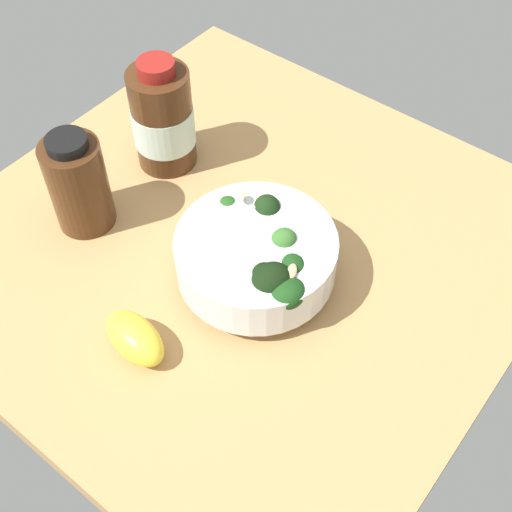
{
  "coord_description": "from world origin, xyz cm",
  "views": [
    {
      "loc": [
        -39.09,
        -32.71,
        60.5
      ],
      "look_at": [
        -3.36,
        -4.53,
        4.0
      ],
      "focal_mm": 47.78,
      "sensor_mm": 36.0,
      "label": 1
    }
  ],
  "objects_px": {
    "bottle_short": "(78,183)",
    "lemon_wedge": "(135,338)",
    "bottle_tall": "(163,119)",
    "bowl_of_broccoli": "(258,256)"
  },
  "relations": [
    {
      "from": "bottle_tall",
      "to": "bottle_short",
      "type": "distance_m",
      "value": 0.14
    },
    {
      "from": "bottle_tall",
      "to": "bottle_short",
      "type": "bearing_deg",
      "value": 178.19
    },
    {
      "from": "lemon_wedge",
      "to": "bottle_tall",
      "type": "height_order",
      "value": "bottle_tall"
    },
    {
      "from": "bowl_of_broccoli",
      "to": "bottle_short",
      "type": "distance_m",
      "value": 0.22
    },
    {
      "from": "bowl_of_broccoli",
      "to": "bottle_short",
      "type": "relative_size",
      "value": 1.43
    },
    {
      "from": "bottle_tall",
      "to": "bottle_short",
      "type": "height_order",
      "value": "bottle_tall"
    },
    {
      "from": "bowl_of_broccoli",
      "to": "bottle_tall",
      "type": "xyz_separation_m",
      "value": [
        0.08,
        0.21,
        0.02
      ]
    },
    {
      "from": "bottle_tall",
      "to": "lemon_wedge",
      "type": "bearing_deg",
      "value": -143.46
    },
    {
      "from": "bottle_short",
      "to": "lemon_wedge",
      "type": "bearing_deg",
      "value": -117.96
    },
    {
      "from": "lemon_wedge",
      "to": "bottle_tall",
      "type": "relative_size",
      "value": 0.52
    }
  ]
}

